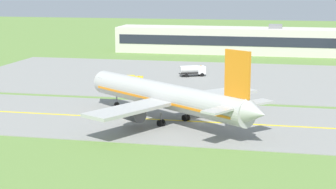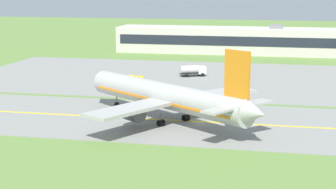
% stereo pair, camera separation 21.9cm
% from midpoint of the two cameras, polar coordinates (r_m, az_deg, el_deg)
% --- Properties ---
extents(ground_plane, '(500.00, 500.00, 0.00)m').
position_cam_midpoint_polar(ground_plane, '(90.72, 3.05, -2.76)').
color(ground_plane, olive).
extents(taxiway_strip, '(240.00, 28.00, 0.10)m').
position_cam_midpoint_polar(taxiway_strip, '(90.71, 3.05, -2.73)').
color(taxiway_strip, gray).
rests_on(taxiway_strip, ground).
extents(apron_pad, '(140.00, 52.00, 0.10)m').
position_cam_midpoint_polar(apron_pad, '(130.82, 10.37, 1.40)').
color(apron_pad, gray).
rests_on(apron_pad, ground).
extents(taxiway_centreline, '(220.00, 0.60, 0.01)m').
position_cam_midpoint_polar(taxiway_centreline, '(90.70, 3.05, -2.70)').
color(taxiway_centreline, yellow).
rests_on(taxiway_centreline, taxiway_strip).
extents(airplane_lead, '(33.82, 29.04, 12.70)m').
position_cam_midpoint_polar(airplane_lead, '(89.68, 0.00, -0.20)').
color(airplane_lead, '#ADADA8').
rests_on(airplane_lead, ground).
extents(service_truck_baggage, '(6.31, 3.38, 2.60)m').
position_cam_midpoint_polar(service_truck_baggage, '(119.62, -3.86, 1.37)').
color(service_truck_baggage, yellow).
rests_on(service_truck_baggage, ground).
extents(service_truck_catering, '(6.28, 4.54, 2.65)m').
position_cam_midpoint_polar(service_truck_catering, '(133.88, 2.52, 2.44)').
color(service_truck_catering, silver).
rests_on(service_truck_catering, ground).
extents(terminal_building, '(69.86, 12.50, 9.09)m').
position_cam_midpoint_polar(terminal_building, '(179.23, 6.22, 5.37)').
color(terminal_building, beige).
rests_on(terminal_building, ground).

